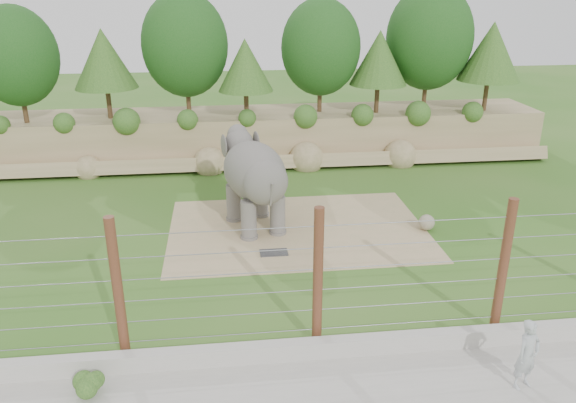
{
  "coord_description": "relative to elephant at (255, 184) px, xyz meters",
  "views": [
    {
      "loc": [
        -2.25,
        -16.96,
        9.15
      ],
      "look_at": [
        0.0,
        2.0,
        1.6
      ],
      "focal_mm": 35.0,
      "sensor_mm": 36.0,
      "label": 1
    }
  ],
  "objects": [
    {
      "name": "drain_grate",
      "position": [
        0.5,
        -2.45,
        -1.76
      ],
      "size": [
        1.0,
        0.6,
        0.03
      ],
      "primitive_type": "cube",
      "color": "#262628",
      "rests_on": "dirt_patch"
    },
    {
      "name": "retaining_wall",
      "position": [
        1.13,
        -8.48,
        -1.55
      ],
      "size": [
        26.0,
        0.35,
        0.5
      ],
      "primitive_type": "cube",
      "color": "#B0ADA4",
      "rests_on": "ground"
    },
    {
      "name": "stone_ball",
      "position": [
        6.63,
        -1.15,
        -1.46
      ],
      "size": [
        0.63,
        0.63,
        0.63
      ],
      "primitive_type": "sphere",
      "color": "gray",
      "rests_on": "dirt_patch"
    },
    {
      "name": "barrier_fence",
      "position": [
        1.13,
        -7.98,
        0.2
      ],
      "size": [
        20.26,
        0.26,
        4.0
      ],
      "color": "#52271B",
      "rests_on": "ground"
    },
    {
      "name": "walkway_shrub",
      "position": [
        -4.55,
        -9.28,
        -1.49
      ],
      "size": [
        0.6,
        0.6,
        0.6
      ],
      "primitive_type": "sphere",
      "color": "#254E1E",
      "rests_on": "walkway"
    },
    {
      "name": "dirt_patch",
      "position": [
        1.63,
        -0.48,
        -1.79
      ],
      "size": [
        10.0,
        7.0,
        0.02
      ],
      "primitive_type": "cube",
      "color": "tan",
      "rests_on": "ground"
    },
    {
      "name": "zookeeper",
      "position": [
        5.79,
        -10.2,
        -0.88
      ],
      "size": [
        0.77,
        0.64,
        1.81
      ],
      "primitive_type": "imported",
      "rotation": [
        0.0,
        0.0,
        0.37
      ],
      "color": "#B1B6BB",
      "rests_on": "walkway"
    },
    {
      "name": "elephant",
      "position": [
        0.0,
        0.0,
        0.0
      ],
      "size": [
        3.02,
        4.79,
        3.6
      ],
      "primitive_type": null,
      "rotation": [
        0.0,
        0.0,
        0.27
      ],
      "color": "#58544F",
      "rests_on": "ground"
    },
    {
      "name": "back_embankment",
      "position": [
        1.72,
        9.2,
        2.17
      ],
      "size": [
        30.0,
        5.52,
        8.77
      ],
      "color": "#897C50",
      "rests_on": "ground"
    },
    {
      "name": "ground",
      "position": [
        1.13,
        -3.48,
        -1.8
      ],
      "size": [
        90.0,
        90.0,
        0.0
      ],
      "primitive_type": "plane",
      "color": "#306B1B",
      "rests_on": "ground"
    }
  ]
}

